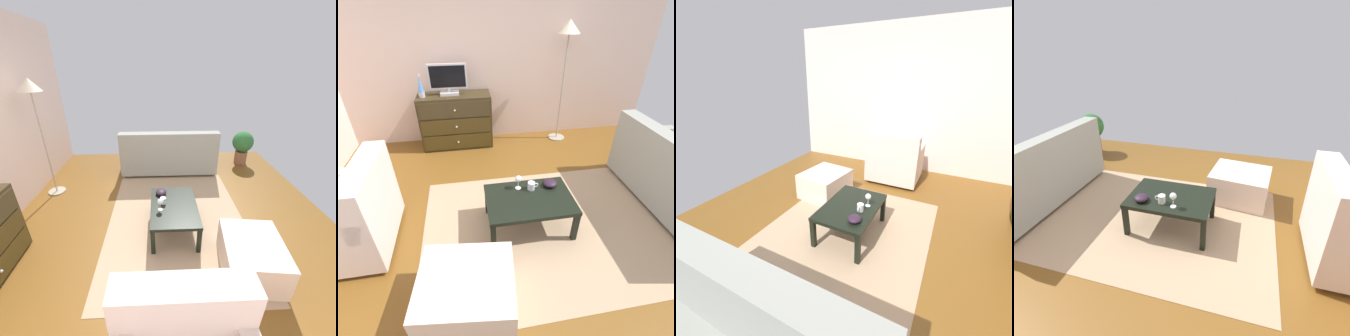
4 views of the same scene
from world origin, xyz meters
The scene contains 13 objects.
ground_plane centered at (0.00, 0.00, -0.03)m, with size 5.40×4.84×0.05m, color brown.
wall_accent_rear centered at (0.00, 2.18, 1.34)m, with size 5.40×0.12×2.69m, color beige.
area_rug centered at (0.20, -0.20, 0.00)m, with size 2.60×1.90×0.01m, color tan.
dresser centered at (-0.70, 1.87, 0.43)m, with size 1.12×0.49×0.85m.
tv centered at (-0.76, 1.89, 1.08)m, with size 0.56×0.18×0.45m.
lava_lamp centered at (-1.16, 1.83, 1.00)m, with size 0.09×0.09×0.33m.
coffee_table centered at (0.01, -0.15, 0.34)m, with size 0.88×0.59×0.38m.
wine_glass centered at (-0.07, 0.03, 0.50)m, with size 0.07×0.07×0.16m.
mug centered at (0.07, -0.01, 0.43)m, with size 0.11×0.08×0.08m.
bowl_decorative centered at (0.28, 0.02, 0.42)m, with size 0.15×0.15×0.07m, color #2A192B.
armchair centered at (-1.69, -0.10, 0.36)m, with size 0.80×0.87×0.91m.
ottoman centered at (-0.66, -0.92, 0.20)m, with size 0.70×0.60×0.39m, color beige.
standing_lamp centered at (1.03, 1.82, 1.58)m, with size 0.32×0.32×1.84m.
Camera 2 is at (-0.55, -1.98, 2.01)m, focal length 26.37 mm.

